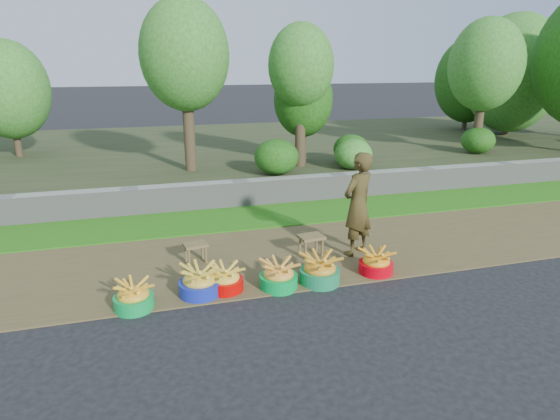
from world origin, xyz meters
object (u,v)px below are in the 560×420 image
object	(u,v)px
basin_a	(133,297)
basin_c	(225,280)
stool_right	(311,240)
basin_f	(376,263)
basin_d	(279,276)
vendor_woman	(358,204)
basin_b	(200,282)
basin_e	(320,270)
stool_left	(195,247)

from	to	relation	value
basin_a	basin_c	distance (m)	1.18
basin_a	stool_right	distance (m)	2.82
basin_f	stool_right	world-z (taller)	basin_f
basin_d	vendor_woman	xyz separation A→B (m)	(1.49, 0.77, 0.66)
basin_b	basin_e	bearing A→B (deg)	-3.12
basin_e	basin_a	bearing A→B (deg)	-178.92
basin_f	stool_left	bearing A→B (deg)	156.18
stool_right	vendor_woman	distance (m)	0.91
basin_a	vendor_woman	xyz separation A→B (m)	(3.37, 0.83, 0.67)
basin_a	basin_e	bearing A→B (deg)	1.08
stool_right	vendor_woman	bearing A→B (deg)	-9.20
basin_a	basin_b	world-z (taller)	basin_b
basin_e	basin_b	bearing A→B (deg)	176.88
stool_left	vendor_woman	distance (m)	2.57
basin_e	vendor_woman	size ratio (longest dim) A/B	0.34
basin_a	basin_d	xyz separation A→B (m)	(1.88, 0.06, 0.01)
basin_c	basin_f	bearing A→B (deg)	-1.66
vendor_woman	basin_d	bearing A→B (deg)	-0.87
basin_f	vendor_woman	size ratio (longest dim) A/B	0.30
basin_c	basin_e	world-z (taller)	basin_e
basin_c	basin_f	world-z (taller)	basin_f
stool_right	basin_a	bearing A→B (deg)	-160.40
basin_e	basin_f	world-z (taller)	basin_e
basin_f	stool_right	bearing A→B (deg)	129.49
stool_right	vendor_woman	xyz separation A→B (m)	(0.71, -0.12, 0.55)
basin_f	basin_b	bearing A→B (deg)	179.26
basin_f	basin_e	bearing A→B (deg)	-176.35
basin_b	basin_f	distance (m)	2.52
basin_a	stool_right	bearing A→B (deg)	19.60
basin_d	stool_right	xyz separation A→B (m)	(0.78, 0.89, 0.11)
vendor_woman	basin_e	bearing A→B (deg)	12.77
stool_left	vendor_woman	xyz separation A→B (m)	(2.48, -0.36, 0.58)
basin_d	stool_left	world-z (taller)	basin_d
basin_b	vendor_woman	xyz separation A→B (m)	(2.54, 0.70, 0.65)
basin_f	vendor_woman	world-z (taller)	vendor_woman
basin_c	stool_left	bearing A→B (deg)	105.19
basin_b	basin_d	xyz separation A→B (m)	(1.05, -0.08, -0.01)
basin_c	stool_right	distance (m)	1.69
basin_b	basin_a	bearing A→B (deg)	-170.73
basin_a	basin_e	xyz separation A→B (m)	(2.47, 0.05, 0.02)
basin_e	stool_left	xyz separation A→B (m)	(-1.58, 1.14, 0.07)
stool_left	stool_right	distance (m)	1.78
basin_b	stool_right	xyz separation A→B (m)	(1.83, 0.81, 0.10)
stool_left	stool_right	world-z (taller)	stool_right
stool_right	basin_f	bearing A→B (deg)	-50.51
basin_a	stool_right	world-z (taller)	basin_a
basin_e	basin_d	bearing A→B (deg)	178.71
vendor_woman	basin_f	bearing A→B (deg)	60.47
basin_c	stool_right	xyz separation A→B (m)	(1.49, 0.78, 0.12)
basin_a	basin_f	size ratio (longest dim) A/B	1.00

